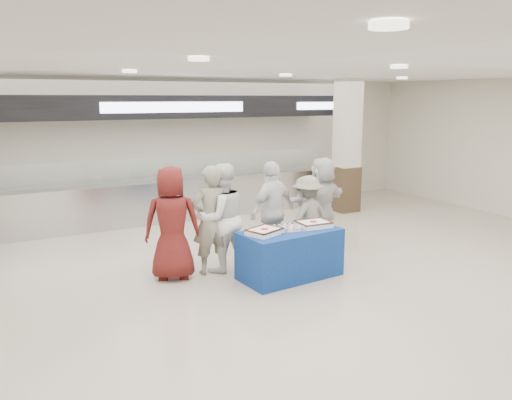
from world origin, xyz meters
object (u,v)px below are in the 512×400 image
cupcake_tray (288,228)px  soldier_b (307,217)px  civilian_white (322,201)px  civilian_maroon (172,223)px  display_table (290,254)px  chef_short (273,211)px  sheet_cake_left (264,231)px  chef_tall (221,218)px  sheet_cake_right (313,224)px  soldier_a (211,220)px

cupcake_tray → soldier_b: 1.08m
civilian_white → civilian_maroon: bearing=-7.5°
display_table → chef_short: 1.02m
sheet_cake_left → chef_tall: bearing=113.4°
display_table → civilian_white: (1.50, 1.25, 0.46)m
cupcake_tray → civilian_white: civilian_white is taller
civilian_maroon → civilian_white: 3.14m
sheet_cake_right → soldier_b: size_ratio=0.36×
cupcake_tray → soldier_a: size_ratio=0.28×
civilian_maroon → chef_short: bearing=-156.8°
chef_short → civilian_white: chef_short is taller
sheet_cake_left → soldier_a: size_ratio=0.34×
civilian_maroon → display_table: bearing=174.5°
sheet_cake_left → civilian_white: 2.32m
sheet_cake_left → sheet_cake_right: (0.90, 0.02, 0.00)m
cupcake_tray → soldier_b: (0.82, 0.69, -0.06)m
soldier_b → sheet_cake_right: bearing=49.1°
soldier_a → civilian_white: (2.49, 0.50, -0.03)m
sheet_cake_right → soldier_b: soldier_b is taller
display_table → soldier_a: bearing=138.2°
sheet_cake_right → cupcake_tray: sheet_cake_right is taller
civilian_maroon → chef_tall: bearing=-160.5°
chef_tall → soldier_b: size_ratio=1.21×
chef_short → civilian_white: 1.35m
chef_short → civilian_white: size_ratio=1.03×
chef_short → display_table: bearing=59.8°
chef_tall → soldier_b: bearing=172.8°
display_table → sheet_cake_left: bearing=175.0°
sheet_cake_right → cupcake_tray: 0.47m
civilian_maroon → soldier_b: 2.41m
civilian_maroon → soldier_a: (0.61, -0.07, -0.01)m
sheet_cake_right → civilian_white: (1.05, 1.23, 0.03)m
sheet_cake_right → soldier_a: soldier_a is taller
civilian_white → chef_tall: bearing=-4.0°
display_table → chef_short: chef_short is taller
cupcake_tray → chef_tall: bearing=134.8°
cupcake_tray → sheet_cake_left: bearing=-177.8°
display_table → cupcake_tray: cupcake_tray is taller
chef_short → sheet_cake_right: bearing=88.6°
sheet_cake_left → chef_short: chef_short is taller
sheet_cake_right → civilian_white: 1.62m
civilian_maroon → soldier_a: bearing=-164.8°
civilian_white → soldier_a: bearing=-4.0°
display_table → cupcake_tray: size_ratio=3.23×
cupcake_tray → civilian_maroon: civilian_maroon is taller
civilian_maroon → soldier_a: civilian_maroon is taller
soldier_a → chef_tall: chef_tall is taller
sheet_cake_right → soldier_b: bearing=63.1°
sheet_cake_left → cupcake_tray: bearing=2.2°
cupcake_tray → civilian_white: bearing=39.0°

